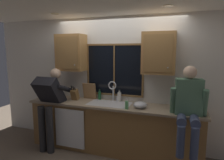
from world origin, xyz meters
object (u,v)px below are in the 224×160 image
object	(u,v)px
soap_dispenser	(127,105)
bottle_green_glass	(100,95)
cutting_board	(90,91)
mixing_bowl	(140,105)
knife_block	(75,95)
bottle_tall_clear	(119,97)
person_sitting_on_counter	(188,104)
person_standing	(50,101)

from	to	relation	value
soap_dispenser	bottle_green_glass	bearing A→B (deg)	146.83
bottle_green_glass	cutting_board	bearing A→B (deg)	-174.62
mixing_bowl	soap_dispenser	distance (m)	0.24
knife_block	cutting_board	world-z (taller)	cutting_board
soap_dispenser	bottle_tall_clear	xyz separation A→B (m)	(-0.27, 0.44, 0.02)
person_sitting_on_counter	knife_block	world-z (taller)	person_sitting_on_counter
mixing_bowl	bottle_green_glass	size ratio (longest dim) A/B	1.11
person_standing	bottle_tall_clear	bearing A→B (deg)	23.81
person_sitting_on_counter	soap_dispenser	size ratio (longest dim) A/B	6.59
mixing_bowl	soap_dispenser	xyz separation A→B (m)	(-0.21, -0.13, 0.02)
soap_dispenser	bottle_tall_clear	bearing A→B (deg)	121.16
knife_block	soap_dispenser	world-z (taller)	knife_block
bottle_tall_clear	cutting_board	bearing A→B (deg)	-178.92
knife_block	bottle_tall_clear	distance (m)	0.89
person_standing	knife_block	distance (m)	0.50
knife_block	mixing_bowl	xyz separation A→B (m)	(1.35, -0.12, -0.06)
mixing_bowl	bottle_tall_clear	bearing A→B (deg)	146.37
bottle_green_glass	bottle_tall_clear	distance (m)	0.42
knife_block	soap_dispenser	distance (m)	1.17
cutting_board	bottle_green_glass	world-z (taller)	cutting_board
person_sitting_on_counter	bottle_tall_clear	bearing A→B (deg)	158.15
mixing_bowl	cutting_board	bearing A→B (deg)	164.73
person_standing	soap_dispenser	world-z (taller)	person_standing
person_sitting_on_counter	knife_block	xyz separation A→B (m)	(-2.12, 0.30, -0.08)
person_sitting_on_counter	knife_block	size ratio (longest dim) A/B	3.92
person_standing	knife_block	bearing A→B (deg)	44.67
person_sitting_on_counter	knife_block	distance (m)	2.14
bottle_tall_clear	person_standing	bearing A→B (deg)	-156.19
cutting_board	soap_dispenser	bearing A→B (deg)	-25.49
person_sitting_on_counter	bottle_green_glass	bearing A→B (deg)	163.07
cutting_board	bottle_tall_clear	xyz separation A→B (m)	(0.63, 0.01, -0.07)
mixing_bowl	soap_dispenser	size ratio (longest dim) A/B	1.23
person_sitting_on_counter	soap_dispenser	xyz separation A→B (m)	(-0.97, 0.06, -0.11)
person_standing	bottle_tall_clear	world-z (taller)	person_standing
knife_block	mixing_bowl	bearing A→B (deg)	-5.09
bottle_tall_clear	person_sitting_on_counter	bearing A→B (deg)	-21.85
soap_dispenser	person_sitting_on_counter	bearing A→B (deg)	-3.30
bottle_tall_clear	mixing_bowl	bearing A→B (deg)	-33.63
person_standing	cutting_board	world-z (taller)	person_standing
person_sitting_on_counter	soap_dispenser	world-z (taller)	person_sitting_on_counter
person_standing	cutting_board	distance (m)	0.80
person_standing	bottle_green_glass	distance (m)	0.97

